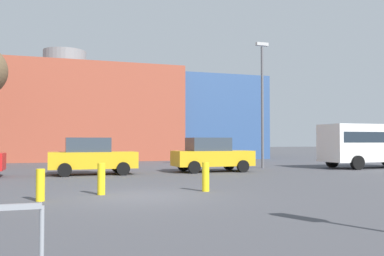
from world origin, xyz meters
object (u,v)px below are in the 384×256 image
Objects in this scene: white_bus at (373,142)px; bollard_yellow_0 at (101,179)px; parked_car_3 at (211,155)px; street_lamp at (262,97)px; bollard_yellow_1 at (40,185)px; parked_car_2 at (91,156)px; bollard_yellow_2 at (206,177)px.

bollard_yellow_0 is (-17.73, -8.07, -1.13)m from white_bus.
parked_car_3 is 0.55× the size of street_lamp.
street_lamp is at bearing 42.45° from bollard_yellow_0.
bollard_yellow_1 is (-8.62, -9.09, -0.48)m from parked_car_3.
parked_car_2 is 4.33× the size of bollard_yellow_0.
street_lamp reaches higher than white_bus.
bollard_yellow_2 is at bearing -70.23° from parked_car_2.
white_bus reaches higher than bollard_yellow_2.
bollard_yellow_0 is 0.13× the size of street_lamp.
street_lamp is (-6.74, 1.98, 2.85)m from white_bus.
bollard_yellow_1 is 0.93× the size of bollard_yellow_2.
bollard_yellow_0 reaches higher than bollard_yellow_2.
white_bus reaches higher than parked_car_2.
street_lamp reaches higher than bollard_yellow_1.
parked_car_2 reaches higher than bollard_yellow_1.
parked_car_2 is 11.32m from street_lamp.
white_bus reaches higher than bollard_yellow_1.
white_bus is at bearing 24.47° from bollard_yellow_0.
street_lamp is (4.14, 1.86, 3.54)m from parked_car_3.
parked_car_2 is 9.36m from bollard_yellow_1.
white_bus reaches higher than parked_car_3.
parked_car_3 is 5.76m from street_lamp.
parked_car_2 is at bearing -170.03° from street_lamp.
bollard_yellow_1 is at bearing -153.05° from bollard_yellow_0.
parked_car_3 is 0.64× the size of white_bus.
bollard_yellow_2 is at bearing -126.48° from street_lamp.
parked_car_3 is 10.91m from white_bus.
white_bus is 6.87× the size of bollard_yellow_0.
bollard_yellow_0 is 1.02× the size of bollard_yellow_2.
parked_car_2 is 4.74× the size of bollard_yellow_1.
bollard_yellow_0 is at bearing -92.80° from parked_car_2.
parked_car_3 is at bearing 0.00° from parked_car_2.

